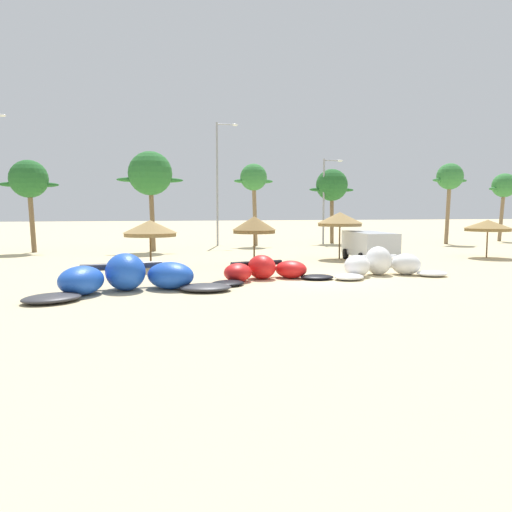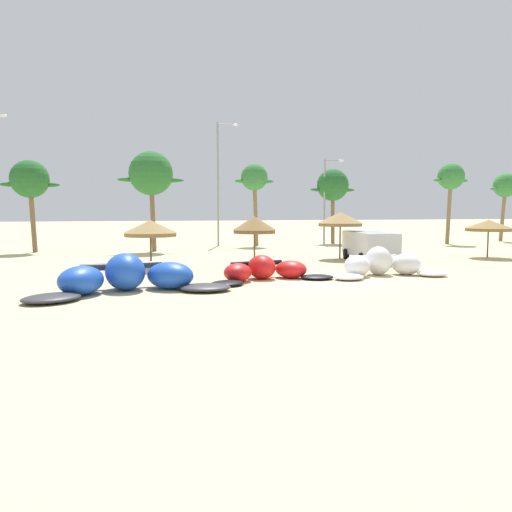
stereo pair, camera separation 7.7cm
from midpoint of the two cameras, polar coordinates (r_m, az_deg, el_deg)
ground_plane at (r=22.81m, az=7.08°, el=-2.81°), size 260.00×260.00×0.00m
kite_far_left at (r=20.10m, az=-14.70°, el=-2.39°), size 7.99×4.43×1.49m
kite_left at (r=22.79m, az=0.94°, el=-1.68°), size 6.25×3.51×1.12m
kite_left_of_center at (r=24.99m, az=14.20°, el=-0.98°), size 6.23×2.91×1.41m
beach_umbrella_near_van at (r=27.44m, az=-12.18°, el=3.15°), size 2.94×2.94×2.67m
beach_umbrella_middle at (r=28.44m, az=-0.29°, el=3.62°), size 2.53×2.53×2.86m
beach_umbrella_near_palms at (r=32.92m, az=9.58°, el=4.21°), size 2.98×2.98×3.08m
beach_umbrella_outermost at (r=36.77m, az=25.10°, el=3.21°), size 3.07×3.07×2.56m
parked_van at (r=32.01m, az=12.76°, el=1.39°), size 2.85×5.58×1.84m
palm_left at (r=41.32m, az=-24.76°, el=7.94°), size 4.26×2.84×6.98m
palm_left_of_gap at (r=39.53m, az=-12.15°, el=9.20°), size 5.08×3.39×7.74m
palm_center_left at (r=44.85m, az=-0.32°, el=8.85°), size 3.61×2.40×7.36m
palm_center_right at (r=48.80m, az=8.69°, el=8.00°), size 4.61×3.07×7.17m
palm_right_of_gap at (r=50.53m, az=21.40°, el=8.34°), size 3.70×2.47×7.61m
palm_right at (r=57.39m, az=26.66°, el=7.14°), size 3.68×2.45×6.99m
lamppost_west_center at (r=44.98m, az=-4.36°, el=8.94°), size 2.01×0.24×10.98m
lamppost_east_center at (r=47.81m, az=7.97°, el=6.90°), size 2.01×0.24×8.05m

